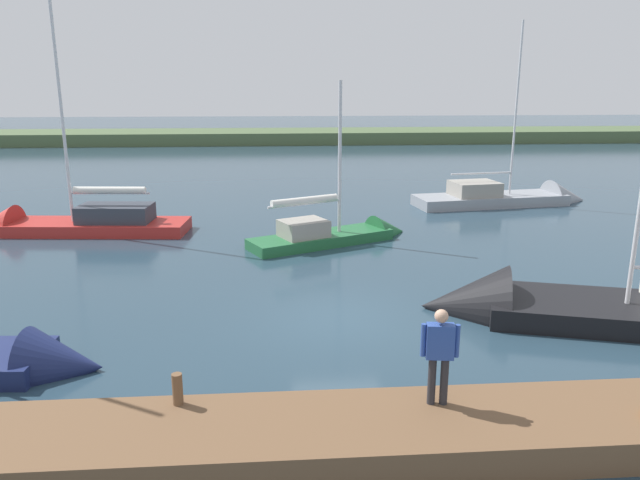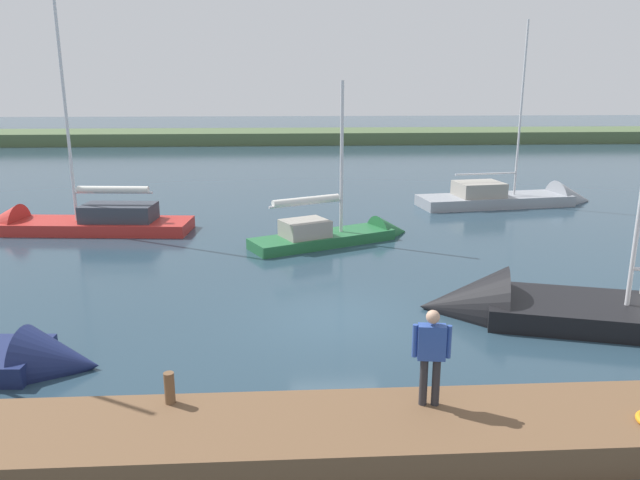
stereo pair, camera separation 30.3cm
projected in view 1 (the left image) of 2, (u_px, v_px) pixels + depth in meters
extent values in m
plane|color=#263D4C|center=(340.00, 318.00, 15.80)|extent=(200.00, 200.00, 0.00)
cube|color=#4C603D|center=(290.00, 142.00, 63.07)|extent=(180.00, 8.00, 2.40)
cube|color=brown|center=(377.00, 434.00, 10.09)|extent=(22.55, 2.08, 0.58)
cylinder|color=brown|center=(178.00, 389.00, 10.40)|extent=(0.18, 0.18, 0.57)
cube|color=#236638|center=(321.00, 243.00, 23.08)|extent=(5.79, 3.89, 0.73)
cone|color=#236638|center=(389.00, 233.00, 24.64)|extent=(1.99, 2.06, 1.60)
cube|color=gray|center=(303.00, 228.00, 22.54)|extent=(2.06, 1.91, 0.63)
cylinder|color=silver|center=(340.00, 158.00, 22.66)|extent=(0.13, 0.13, 5.70)
cylinder|color=silver|center=(305.00, 204.00, 22.33)|extent=(2.78, 1.41, 0.10)
cylinder|color=silver|center=(305.00, 200.00, 22.30)|extent=(2.58, 1.42, 0.27)
cube|color=#B22823|center=(96.00, 231.00, 24.85)|extent=(7.67, 2.77, 0.80)
cube|color=#333842|center=(116.00, 213.00, 24.65)|extent=(3.03, 1.82, 0.69)
cylinder|color=silver|center=(60.00, 95.00, 23.47)|extent=(0.12, 0.12, 10.14)
cylinder|color=silver|center=(110.00, 193.00, 24.44)|extent=(3.24, 0.38, 0.10)
cylinder|color=silver|center=(110.00, 190.00, 24.41)|extent=(2.93, 0.54, 0.28)
cone|color=navy|center=(65.00, 367.00, 12.87)|extent=(1.70, 1.86, 1.78)
cube|color=gray|center=(490.00, 204.00, 30.45)|extent=(7.92, 3.29, 0.95)
cone|color=gray|center=(566.00, 200.00, 31.38)|extent=(2.28, 2.47, 2.20)
cube|color=gray|center=(475.00, 189.00, 30.05)|extent=(2.46, 2.11, 0.70)
cylinder|color=silver|center=(516.00, 110.00, 29.49)|extent=(0.11, 0.11, 8.37)
cylinder|color=silver|center=(481.00, 173.00, 29.93)|extent=(3.23, 0.55, 0.08)
cone|color=black|center=(464.00, 309.00, 16.26)|extent=(2.89, 3.06, 2.52)
cylinder|color=#28282D|center=(444.00, 381.00, 10.37)|extent=(0.14, 0.14, 0.87)
cylinder|color=#28282D|center=(432.00, 381.00, 10.39)|extent=(0.14, 0.14, 0.87)
cube|color=#2D4C9E|center=(440.00, 341.00, 10.19)|extent=(0.50, 0.28, 0.61)
sphere|color=tan|center=(441.00, 316.00, 10.08)|extent=(0.23, 0.23, 0.23)
cylinder|color=#2D4C9E|center=(457.00, 341.00, 10.17)|extent=(0.09, 0.09, 0.58)
cylinder|color=#2D4C9E|center=(423.00, 340.00, 10.21)|extent=(0.09, 0.09, 0.58)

